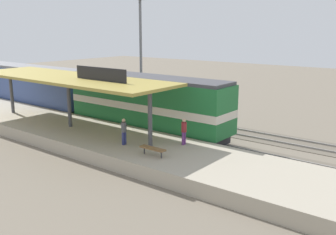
{
  "coord_description": "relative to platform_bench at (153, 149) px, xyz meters",
  "views": [
    {
      "loc": [
        -22.15,
        -23.18,
        8.17
      ],
      "look_at": [
        -1.38,
        -6.9,
        2.0
      ],
      "focal_mm": 40.88,
      "sensor_mm": 36.0,
      "label": 1
    }
  ],
  "objects": [
    {
      "name": "station_canopy",
      "position": [
        1.4,
        9.29,
        3.19
      ],
      "size": [
        5.2,
        18.0,
        4.7
      ],
      "color": "#47474C",
      "rests_on": "platform"
    },
    {
      "name": "track_far",
      "position": [
        10.6,
        9.38,
        -1.31
      ],
      "size": [
        3.2,
        110.0,
        0.16
      ],
      "color": "#5F5649",
      "rests_on": "ground"
    },
    {
      "name": "platform",
      "position": [
        1.4,
        9.38,
        -0.89
      ],
      "size": [
        6.0,
        44.0,
        0.9
      ],
      "primitive_type": "cube",
      "color": "#A89E89",
      "rests_on": "ground"
    },
    {
      "name": "person_waiting",
      "position": [
        0.6,
        2.9,
        0.51
      ],
      "size": [
        0.34,
        0.34,
        1.71
      ],
      "color": "navy",
      "rests_on": "platform"
    },
    {
      "name": "platform_bench",
      "position": [
        0.0,
        0.0,
        0.0
      ],
      "size": [
        0.44,
        1.7,
        0.5
      ],
      "color": "#333338",
      "rests_on": "platform"
    },
    {
      "name": "passenger_carriage_front",
      "position": [
        6.0,
        23.68,
        0.97
      ],
      "size": [
        2.9,
        20.0,
        4.24
      ],
      "color": "#28282D",
      "rests_on": "track_near"
    },
    {
      "name": "locomotive",
      "position": [
        6.0,
        5.68,
        1.07
      ],
      "size": [
        2.93,
        14.43,
        4.44
      ],
      "color": "#28282D",
      "rests_on": "track_near"
    },
    {
      "name": "ground_plane",
      "position": [
        8.0,
        9.38,
        -1.34
      ],
      "size": [
        120.0,
        120.0,
        0.0
      ],
      "primitive_type": "plane",
      "color": "#706656"
    },
    {
      "name": "light_mast",
      "position": [
        13.8,
        13.29,
        7.05
      ],
      "size": [
        1.1,
        1.1,
        11.7
      ],
      "color": "slate",
      "rests_on": "ground"
    },
    {
      "name": "track_near",
      "position": [
        6.0,
        9.38,
        -1.31
      ],
      "size": [
        3.2,
        110.0,
        0.16
      ],
      "color": "#5F5649",
      "rests_on": "ground"
    },
    {
      "name": "person_walking",
      "position": [
        2.95,
        -0.11,
        0.51
      ],
      "size": [
        0.34,
        0.34,
        1.71
      ],
      "color": "#663375",
      "rests_on": "platform"
    }
  ]
}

